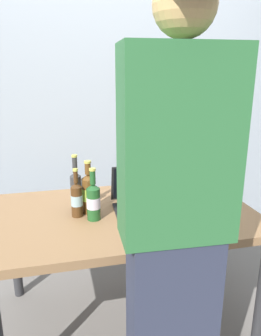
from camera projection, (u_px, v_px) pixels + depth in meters
name	position (u px, v px, depth m)	size (l,w,h in m)	color
ground_plane	(125.00, 317.00, 2.00)	(8.00, 8.00, 0.00)	slate
desk	(125.00, 223.00, 1.82)	(1.44, 0.88, 0.71)	olive
laptop	(143.00, 198.00, 1.84)	(0.35, 0.31, 0.23)	black
beer_bottle_dark	(93.00, 201.00, 1.67)	(0.07, 0.07, 0.28)	#1E5123
beer_bottle_green	(89.00, 192.00, 1.76)	(0.08, 0.08, 0.29)	brown
beer_bottle_brown	(76.00, 189.00, 1.79)	(0.06, 0.06, 0.32)	#333333
beer_bottle_amber	(77.00, 199.00, 1.72)	(0.06, 0.06, 0.27)	#472B14
person_figure	(175.00, 233.00, 1.13)	(0.39, 0.27, 1.77)	#2D3347
back_wall	(100.00, 94.00, 2.44)	(6.00, 0.10, 2.60)	#99A3AD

